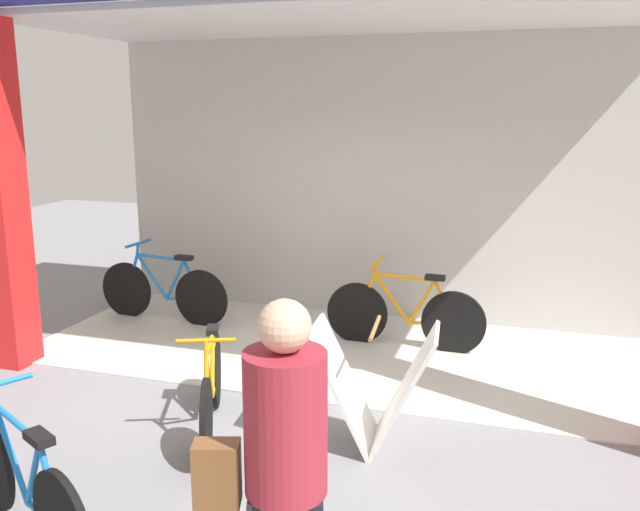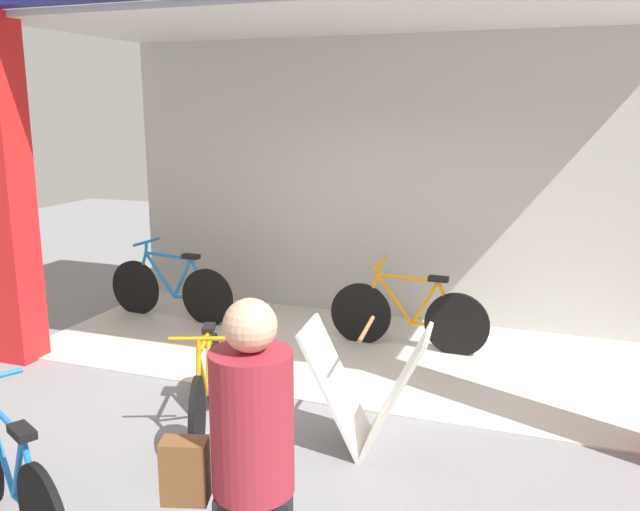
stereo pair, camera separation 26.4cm
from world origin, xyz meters
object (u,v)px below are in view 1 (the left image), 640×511
bicycle_inside_0 (405,314)px  sandwich_board_sign (374,387)px  bicycle_inside_1 (163,291)px  bicycle_parked_0 (212,389)px  bicycle_parked_1 (23,486)px  pedestrian_1 (283,476)px

bicycle_inside_0 → sandwich_board_sign: bearing=-85.4°
bicycle_inside_1 → sandwich_board_sign: 3.74m
bicycle_inside_1 → bicycle_parked_0: (1.78, -2.31, -0.03)m
bicycle_parked_1 → bicycle_parked_0: bearing=76.5°
bicycle_parked_1 → sandwich_board_sign: bearing=46.6°
bicycle_inside_0 → sandwich_board_sign: 2.16m
bicycle_parked_0 → bicycle_inside_1: bearing=127.6°
bicycle_inside_0 → pedestrian_1: bearing=-86.9°
bicycle_inside_0 → bicycle_inside_1: size_ratio=0.99×
bicycle_inside_1 → pedestrian_1: bearing=-53.6°
sandwich_board_sign → pedestrian_1: (0.06, -2.02, 0.42)m
bicycle_parked_0 → pedestrian_1: (1.32, -1.89, 0.55)m
bicycle_inside_1 → sandwich_board_sign: sandwich_board_sign is taller
bicycle_inside_0 → bicycle_inside_1: (-2.87, 0.03, 0.00)m
pedestrian_1 → bicycle_inside_1: bearing=126.4°
bicycle_inside_1 → sandwich_board_sign: (3.04, -2.18, 0.09)m
bicycle_inside_1 → bicycle_parked_1: bicycle_inside_1 is taller
bicycle_inside_1 → bicycle_parked_1: 4.16m
bicycle_parked_0 → sandwich_board_sign: size_ratio=1.50×
bicycle_inside_0 → bicycle_parked_1: (-1.47, -3.89, -0.01)m
sandwich_board_sign → bicycle_parked_1: bearing=-133.4°
bicycle_parked_1 → sandwich_board_sign: size_ratio=1.53×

